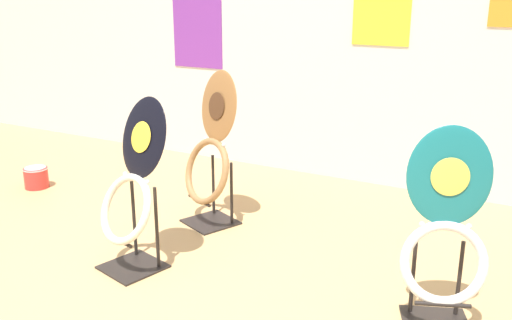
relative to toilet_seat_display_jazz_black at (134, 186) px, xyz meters
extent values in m
cube|color=silver|center=(0.30, 1.88, 0.86)|extent=(8.00, 0.06, 2.60)
cube|color=purple|center=(-0.86, 1.85, 0.62)|extent=(0.47, 0.01, 0.61)
cube|color=yellow|center=(0.66, 1.85, 0.80)|extent=(0.40, 0.01, 0.45)
cube|color=black|center=(-0.01, -0.03, -0.43)|extent=(0.34, 0.34, 0.01)
cylinder|color=black|center=(-0.08, 0.08, -0.21)|extent=(0.02, 0.02, 0.43)
cylinder|color=black|center=(0.11, 0.03, -0.21)|extent=(0.02, 0.02, 0.43)
cylinder|color=black|center=(-0.03, -0.11, -0.26)|extent=(0.22, 0.07, 0.02)
torus|color=beige|center=(-0.01, -0.05, -0.11)|extent=(0.40, 0.28, 0.34)
ellipsoid|color=black|center=(0.02, 0.08, 0.24)|extent=(0.36, 0.23, 0.40)
ellipsoid|color=yellow|center=(0.02, 0.06, 0.24)|extent=(0.16, 0.09, 0.15)
sphere|color=silver|center=(-0.09, 0.04, 0.04)|extent=(0.02, 0.02, 0.02)
sphere|color=silver|center=(0.09, -0.01, 0.04)|extent=(0.02, 0.02, 0.02)
cylinder|color=black|center=(1.36, 0.23, -0.25)|extent=(0.02, 0.02, 0.35)
cylinder|color=black|center=(1.54, 0.30, -0.25)|extent=(0.02, 0.02, 0.35)
cylinder|color=black|center=(1.51, 0.11, -0.29)|extent=(0.21, 0.10, 0.02)
torus|color=silver|center=(1.49, 0.16, -0.13)|extent=(0.38, 0.26, 0.35)
ellipsoid|color=#197075|center=(1.47, 0.21, 0.23)|extent=(0.34, 0.18, 0.42)
ellipsoid|color=#EADB4C|center=(1.47, 0.20, 0.23)|extent=(0.15, 0.08, 0.16)
sphere|color=silver|center=(1.39, 0.16, 0.02)|extent=(0.02, 0.02, 0.02)
sphere|color=silver|center=(1.56, 0.23, 0.02)|extent=(0.02, 0.02, 0.02)
cube|color=black|center=(0.02, 0.65, -0.43)|extent=(0.37, 0.37, 0.01)
cylinder|color=black|center=(-0.03, 0.78, -0.24)|extent=(0.02, 0.02, 0.38)
cylinder|color=black|center=(0.15, 0.70, -0.24)|extent=(0.02, 0.02, 0.38)
cylinder|color=black|center=(-0.01, 0.58, -0.27)|extent=(0.21, 0.10, 0.02)
torus|color=#9E7042|center=(0.01, 0.63, -0.10)|extent=(0.44, 0.32, 0.40)
ellipsoid|color=#936033|center=(0.05, 0.72, 0.28)|extent=(0.36, 0.23, 0.42)
ellipsoid|color=#4C2D19|center=(0.04, 0.71, 0.29)|extent=(0.16, 0.09, 0.16)
sphere|color=silver|center=(-0.05, 0.73, 0.07)|extent=(0.02, 0.02, 0.02)
sphere|color=silver|center=(0.12, 0.65, 0.07)|extent=(0.02, 0.02, 0.02)
cylinder|color=red|center=(-1.44, 0.59, -0.36)|extent=(0.17, 0.17, 0.15)
torus|color=silver|center=(-1.44, 0.59, -0.30)|extent=(0.17, 0.17, 0.01)
cylinder|color=#B2B2B7|center=(-1.44, 0.59, -0.29)|extent=(0.15, 0.15, 0.00)
camera|label=1|loc=(1.83, -2.06, 0.95)|focal=40.00mm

